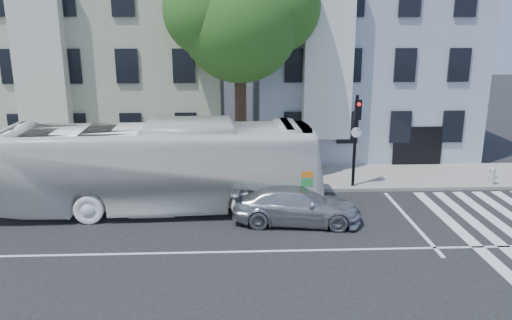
{
  "coord_description": "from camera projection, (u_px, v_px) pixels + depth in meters",
  "views": [
    {
      "loc": [
        -0.31,
        -15.38,
        7.38
      ],
      "look_at": [
        0.5,
        2.93,
        2.4
      ],
      "focal_mm": 35.0,
      "sensor_mm": 36.0,
      "label": 1
    }
  ],
  "objects": [
    {
      "name": "ground",
      "position": [
        245.0,
        252.0,
        16.77
      ],
      "size": [
        120.0,
        120.0,
        0.0
      ],
      "primitive_type": "plane",
      "color": "black",
      "rests_on": "ground"
    },
    {
      "name": "sidewalk_far",
      "position": [
        241.0,
        179.0,
        24.47
      ],
      "size": [
        80.0,
        4.0,
        0.15
      ],
      "primitive_type": "cube",
      "color": "gray",
      "rests_on": "ground"
    },
    {
      "name": "building_left",
      "position": [
        121.0,
        58.0,
        29.49
      ],
      "size": [
        12.0,
        10.0,
        11.0
      ],
      "primitive_type": "cube",
      "color": "#A8AA8F",
      "rests_on": "ground"
    },
    {
      "name": "building_right",
      "position": [
        355.0,
        57.0,
        30.09
      ],
      "size": [
        12.0,
        10.0,
        11.0
      ],
      "primitive_type": "cube",
      "color": "#9DA9BB",
      "rests_on": "ground"
    },
    {
      "name": "street_tree",
      "position": [
        241.0,
        15.0,
        23.14
      ],
      "size": [
        7.3,
        5.9,
        11.1
      ],
      "color": "#2D2116",
      "rests_on": "ground"
    },
    {
      "name": "bus",
      "position": [
        158.0,
        167.0,
        20.19
      ],
      "size": [
        3.45,
        13.23,
        3.66
      ],
      "primitive_type": "imported",
      "rotation": [
        0.0,
        0.0,
        1.6
      ],
      "color": "white",
      "rests_on": "ground"
    },
    {
      "name": "sedan",
      "position": [
        296.0,
        205.0,
        19.11
      ],
      "size": [
        2.56,
        5.1,
        1.42
      ],
      "primitive_type": "imported",
      "rotation": [
        0.0,
        0.0,
        1.45
      ],
      "color": "#B8BBC0",
      "rests_on": "ground"
    },
    {
      "name": "hedge",
      "position": [
        110.0,
        183.0,
        22.46
      ],
      "size": [
        8.52,
        1.08,
        0.7
      ],
      "primitive_type": null,
      "rotation": [
        0.0,
        0.0,
        0.03
      ],
      "color": "#20571C",
      "rests_on": "sidewalk_far"
    },
    {
      "name": "traffic_signal",
      "position": [
        356.0,
        130.0,
        22.38
      ],
      "size": [
        0.46,
        0.54,
        4.38
      ],
      "rotation": [
        0.0,
        0.0,
        -0.11
      ],
      "color": "black",
      "rests_on": "ground"
    },
    {
      "name": "fire_hydrant",
      "position": [
        492.0,
        176.0,
        23.26
      ],
      "size": [
        0.48,
        0.28,
        0.83
      ],
      "rotation": [
        0.0,
        0.0,
        -0.28
      ],
      "color": "#AFAEAB",
      "rests_on": "sidewalk_far"
    }
  ]
}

